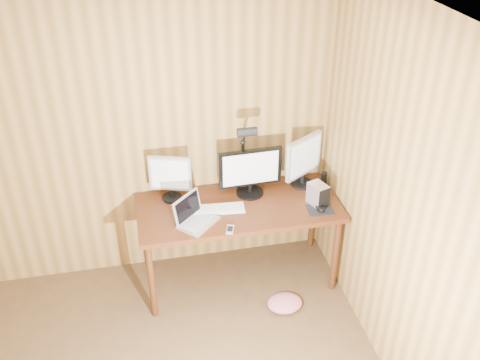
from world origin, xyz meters
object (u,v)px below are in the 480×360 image
object	(u,v)px
monitor_center	(250,172)
speaker	(324,179)
keyboard	(216,209)
hard_drive	(318,194)
desk_lamp	(245,148)
phone	(230,229)
monitor_left	(170,177)
mouse	(320,207)
laptop	(194,216)
desk	(237,213)
monitor_right	(304,160)

from	to	relation	value
monitor_center	speaker	bearing A→B (deg)	-3.24
keyboard	hard_drive	bearing A→B (deg)	-0.85
desk_lamp	hard_drive	bearing A→B (deg)	-15.77
phone	monitor_left	bearing A→B (deg)	144.69
phone	keyboard	bearing A→B (deg)	119.96
mouse	laptop	bearing A→B (deg)	-174.61
desk	speaker	distance (m)	0.78
monitor_center	monitor_left	distance (m)	0.63
monitor_center	speaker	xyz separation A→B (m)	(0.63, -0.01, -0.15)
monitor_center	laptop	world-z (taller)	monitor_center
laptop	keyboard	distance (m)	0.23
mouse	keyboard	bearing A→B (deg)	176.61
monitor_left	hard_drive	xyz separation A→B (m)	(1.12, -0.31, -0.12)
desk	laptop	size ratio (longest dim) A/B	4.36
laptop	speaker	bearing A→B (deg)	-30.52
speaker	desk_lamp	world-z (taller)	desk_lamp
mouse	speaker	distance (m)	0.36
laptop	desk_lamp	size ratio (longest dim) A/B	0.55
monitor_left	monitor_right	world-z (taller)	monitor_right
monitor_left	desk_lamp	distance (m)	0.63
monitor_center	laptop	size ratio (longest dim) A/B	1.40
speaker	monitor_center	bearing A→B (deg)	179.10
mouse	phone	world-z (taller)	mouse
monitor_right	hard_drive	xyz separation A→B (m)	(0.03, -0.30, -0.15)
laptop	phone	distance (m)	0.30
keyboard	speaker	xyz separation A→B (m)	(0.94, 0.17, 0.05)
hard_drive	mouse	bearing A→B (deg)	-112.66
keyboard	laptop	bearing A→B (deg)	-143.60
mouse	phone	xyz separation A→B (m)	(-0.74, -0.11, -0.02)
monitor_center	speaker	world-z (taller)	monitor_center
monitor_center	monitor_left	xyz separation A→B (m)	(-0.63, 0.06, -0.00)
monitor_left	mouse	xyz separation A→B (m)	(1.12, -0.39, -0.18)
desk	phone	world-z (taller)	phone
phone	desk_lamp	distance (m)	0.66
hard_drive	desk_lamp	size ratio (longest dim) A/B	0.29
desk	desk_lamp	size ratio (longest dim) A/B	2.42
keyboard	mouse	xyz separation A→B (m)	(0.80, -0.16, 0.01)
desk	speaker	world-z (taller)	speaker
laptop	mouse	bearing A→B (deg)	-47.30
desk_lamp	monitor_left	bearing A→B (deg)	-170.33
keyboard	mouse	distance (m)	0.81
laptop	speaker	world-z (taller)	laptop
hard_drive	speaker	bearing A→B (deg)	40.96
mouse	speaker	world-z (taller)	speaker
desk	phone	bearing A→B (deg)	-109.05
hard_drive	desk_lamp	bearing A→B (deg)	131.78
laptop	hard_drive	distance (m)	0.99
desk	hard_drive	size ratio (longest dim) A/B	8.47
desk	laptop	bearing A→B (deg)	-150.69
mouse	speaker	size ratio (longest dim) A/B	0.94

